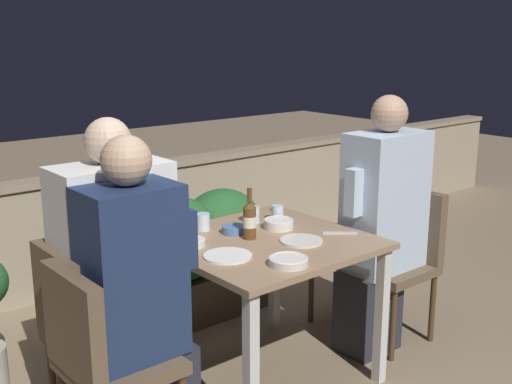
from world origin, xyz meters
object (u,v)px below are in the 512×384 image
(chair_left_far, at_px, (83,323))
(chair_right_far, at_px, (365,238))
(person_blue_shirt, at_px, (380,225))
(chair_left_near, at_px, (98,350))
(beer_bottle, at_px, (250,220))
(person_navy_jumper, at_px, (140,300))
(person_white_polo, at_px, (122,276))
(chair_right_near, at_px, (401,249))

(chair_left_far, bearing_deg, chair_right_far, 0.02)
(person_blue_shirt, bearing_deg, chair_left_near, 179.83)
(person_blue_shirt, bearing_deg, beer_bottle, 165.66)
(person_navy_jumper, bearing_deg, person_white_polo, 76.90)
(person_white_polo, distance_m, beer_bottle, 0.66)
(chair_left_near, relative_size, person_white_polo, 0.62)
(chair_left_far, xyz_separation_m, beer_bottle, (0.83, -0.07, 0.30))
(chair_left_near, relative_size, chair_right_far, 1.00)
(chair_left_near, bearing_deg, chair_right_near, -0.15)
(chair_left_far, xyz_separation_m, person_white_polo, (0.19, -0.00, 0.16))
(chair_left_near, relative_size, chair_right_near, 1.00)
(chair_left_near, relative_size, beer_bottle, 3.42)
(chair_left_far, distance_m, beer_bottle, 0.89)
(chair_left_near, bearing_deg, person_blue_shirt, -0.17)
(person_navy_jumper, height_order, person_blue_shirt, person_blue_shirt)
(person_navy_jumper, relative_size, chair_left_far, 1.56)
(chair_right_far, xyz_separation_m, beer_bottle, (-0.93, -0.07, 0.30))
(chair_right_far, bearing_deg, beer_bottle, -175.55)
(chair_left_near, height_order, chair_left_far, same)
(chair_right_near, distance_m, person_blue_shirt, 0.26)
(chair_left_near, xyz_separation_m, chair_right_near, (1.81, -0.00, 0.00))
(chair_right_near, xyz_separation_m, person_blue_shirt, (-0.19, 0.00, 0.17))
(person_white_polo, bearing_deg, beer_bottle, -6.35)
(chair_left_far, relative_size, beer_bottle, 3.42)
(beer_bottle, bearing_deg, chair_left_far, 175.07)
(chair_left_near, distance_m, chair_right_far, 1.84)
(person_navy_jumper, bearing_deg, chair_right_far, 8.93)
(person_navy_jumper, distance_m, beer_bottle, 0.74)
(chair_right_far, relative_size, beer_bottle, 3.42)
(chair_right_near, bearing_deg, chair_right_far, 89.25)
(chair_right_near, bearing_deg, person_navy_jumper, 179.83)
(person_navy_jumper, height_order, beer_bottle, person_navy_jumper)
(person_navy_jumper, height_order, chair_right_far, person_navy_jumper)
(beer_bottle, bearing_deg, chair_right_far, 4.45)
(chair_left_near, bearing_deg, person_navy_jumper, 0.00)
(person_blue_shirt, bearing_deg, chair_right_near, -0.00)
(person_white_polo, distance_m, chair_right_near, 1.60)
(chair_left_near, bearing_deg, beer_bottle, 11.67)
(chair_left_far, relative_size, person_blue_shirt, 0.61)
(beer_bottle, bearing_deg, person_navy_jumper, -165.34)
(chair_right_far, bearing_deg, chair_left_near, -171.98)
(chair_right_near, bearing_deg, person_white_polo, 170.57)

